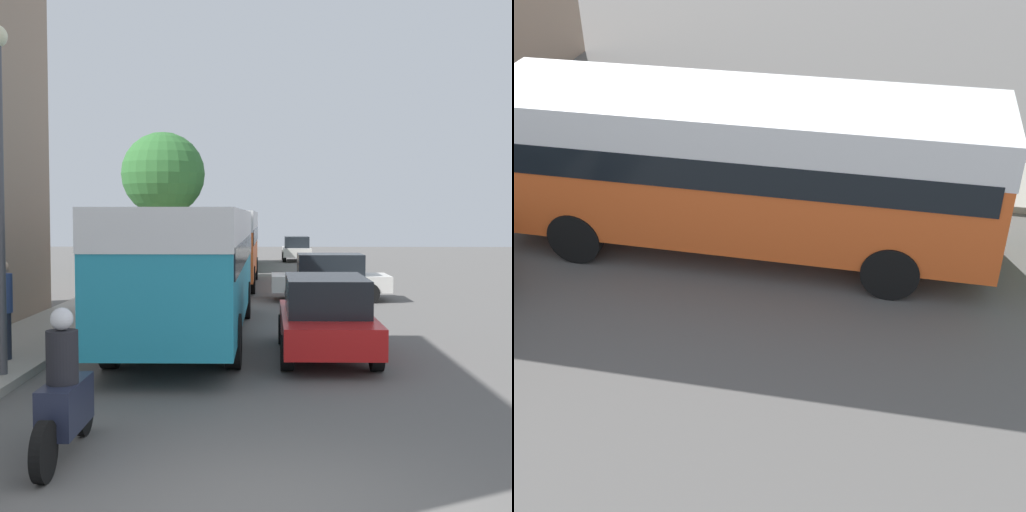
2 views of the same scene
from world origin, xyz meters
The scene contains 1 object.
bus_following centered at (-1.70, 21.91, 1.93)m, with size 2.54×9.22×2.97m.
Camera 2 is at (9.57, 24.75, 7.28)m, focal length 50.00 mm.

